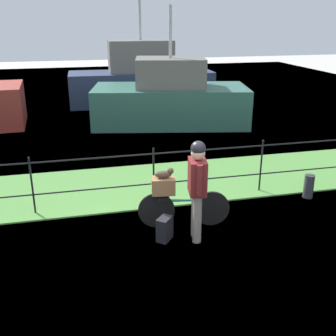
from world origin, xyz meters
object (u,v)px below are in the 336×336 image
object	(u,v)px
moored_boat_far	(141,81)
wooden_crate	(163,186)
moored_boat_mid	(170,99)
bicycle_main	(183,208)
backpack_on_paving	(165,229)
cyclist_person	(197,183)
mooring_bollard	(309,186)
terrier_dog	(165,174)

from	to	relation	value
moored_boat_far	wooden_crate	bearing A→B (deg)	-97.95
wooden_crate	moored_boat_mid	world-z (taller)	moored_boat_mid
bicycle_main	backpack_on_paving	xyz separation A→B (m)	(-0.42, -0.39, -0.14)
cyclist_person	moored_boat_mid	bearing A→B (deg)	79.46
wooden_crate	mooring_bollard	size ratio (longest dim) A/B	0.82
terrier_dog	backpack_on_paving	distance (m)	0.91
wooden_crate	moored_boat_far	xyz separation A→B (m)	(1.49, 10.64, 0.17)
backpack_on_paving	mooring_bollard	bearing A→B (deg)	-33.12
wooden_crate	moored_boat_far	size ratio (longest dim) A/B	0.07
wooden_crate	moored_boat_far	bearing A→B (deg)	82.05
bicycle_main	moored_boat_far	distance (m)	10.77
backpack_on_paving	terrier_dog	bearing A→B (deg)	26.63
cyclist_person	mooring_bollard	distance (m)	2.99
cyclist_person	moored_boat_far	world-z (taller)	moored_boat_far
backpack_on_paving	mooring_bollard	xyz separation A→B (m)	(3.20, 0.96, 0.04)
mooring_bollard	moored_boat_mid	world-z (taller)	moored_boat_mid
wooden_crate	backpack_on_paving	distance (m)	0.73
moored_boat_mid	moored_boat_far	bearing A→B (deg)	95.34
terrier_dog	moored_boat_far	size ratio (longest dim) A/B	0.05
bicycle_main	mooring_bollard	world-z (taller)	bicycle_main
cyclist_person	backpack_on_paving	world-z (taller)	cyclist_person
terrier_dog	cyclist_person	size ratio (longest dim) A/B	0.19
wooden_crate	moored_boat_mid	bearing A→B (deg)	75.35
cyclist_person	wooden_crate	bearing A→B (deg)	129.21
terrier_dog	backpack_on_paving	bearing A→B (deg)	-103.51
wooden_crate	cyclist_person	xyz separation A→B (m)	(0.43, -0.53, 0.23)
moored_boat_mid	backpack_on_paving	bearing A→B (deg)	-104.40
mooring_bollard	moored_boat_mid	bearing A→B (deg)	101.32
bicycle_main	moored_boat_far	xyz separation A→B (m)	(1.15, 10.69, 0.61)
moored_boat_mid	cyclist_person	bearing A→B (deg)	-100.54
terrier_dog	cyclist_person	distance (m)	0.66
terrier_dog	cyclist_person	bearing A→B (deg)	-52.22
moored_boat_far	terrier_dog	bearing A→B (deg)	-97.81
moored_boat_far	mooring_bollard	bearing A→B (deg)	-80.82
backpack_on_paving	bicycle_main	bearing A→B (deg)	-6.72
cyclist_person	terrier_dog	bearing A→B (deg)	127.78
cyclist_person	moored_boat_far	bearing A→B (deg)	84.60
cyclist_person	backpack_on_paving	distance (m)	0.95
terrier_dog	moored_boat_far	xyz separation A→B (m)	(1.46, 10.64, -0.05)
wooden_crate	backpack_on_paving	world-z (taller)	wooden_crate
bicycle_main	moored_boat_mid	distance (m)	7.21
bicycle_main	moored_boat_far	size ratio (longest dim) A/B	0.27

